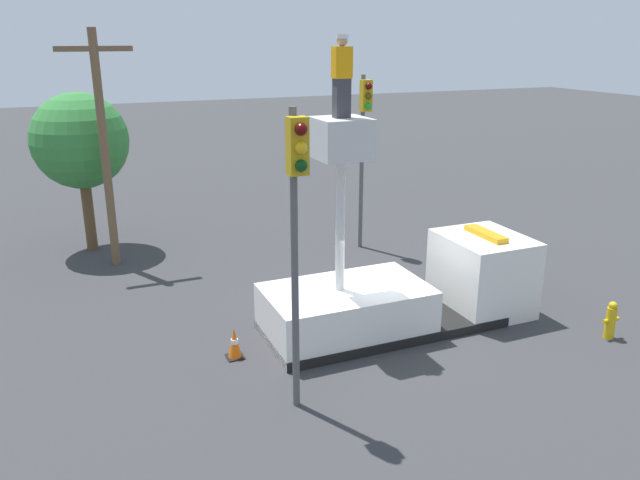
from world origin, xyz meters
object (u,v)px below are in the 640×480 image
(bucket_truck, at_px, (405,290))
(traffic_cone_rear, at_px, (235,343))
(traffic_light_across, at_px, (364,129))
(utility_pole, at_px, (104,142))
(worker, at_px, (342,77))
(fire_hydrant, at_px, (611,320))
(traffic_light_pole, at_px, (297,206))
(tree_left_bg, at_px, (80,142))

(bucket_truck, relative_size, traffic_cone_rear, 9.39)
(traffic_light_across, height_order, traffic_cone_rear, traffic_light_across)
(utility_pole, bearing_deg, traffic_cone_rear, -76.00)
(worker, xyz_separation_m, utility_pole, (-4.52, 7.48, -2.25))
(traffic_light_across, bearing_deg, worker, -121.16)
(bucket_truck, distance_m, fire_hydrant, 5.00)
(fire_hydrant, distance_m, utility_pole, 15.03)
(fire_hydrant, xyz_separation_m, utility_pole, (-10.55, 10.12, 3.48))
(bucket_truck, distance_m, traffic_light_pole, 5.61)
(bucket_truck, distance_m, traffic_light_across, 6.87)
(worker, xyz_separation_m, traffic_light_pole, (-2.03, -2.52, -2.06))
(traffic_light_across, xyz_separation_m, fire_hydrant, (2.50, -8.48, -3.65))
(traffic_light_pole, height_order, traffic_light_across, traffic_light_pole)
(traffic_light_across, relative_size, fire_hydrant, 6.10)
(fire_hydrant, relative_size, tree_left_bg, 0.18)
(traffic_cone_rear, distance_m, utility_pole, 8.54)
(bucket_truck, bearing_deg, traffic_cone_rear, -179.53)
(traffic_cone_rear, bearing_deg, traffic_light_across, 43.57)
(tree_left_bg, height_order, utility_pole, utility_pole)
(fire_hydrant, bearing_deg, traffic_light_pole, 179.15)
(traffic_light_pole, bearing_deg, tree_left_bg, 104.68)
(bucket_truck, bearing_deg, fire_hydrant, -32.02)
(bucket_truck, bearing_deg, tree_left_bg, 126.69)
(worker, height_order, traffic_light_pole, worker)
(worker, height_order, traffic_light_across, worker)
(traffic_light_pole, bearing_deg, worker, 51.19)
(traffic_cone_rear, bearing_deg, fire_hydrant, -16.70)
(traffic_cone_rear, relative_size, utility_pole, 0.10)
(traffic_light_pole, distance_m, fire_hydrant, 8.86)
(traffic_cone_rear, bearing_deg, tree_left_bg, 104.88)
(bucket_truck, xyz_separation_m, utility_pole, (-6.33, 7.48, 3.03))
(bucket_truck, xyz_separation_m, traffic_cone_rear, (-4.46, -0.04, -0.57))
(worker, xyz_separation_m, fire_hydrant, (6.03, -2.64, -5.73))
(traffic_light_across, bearing_deg, fire_hydrant, -73.53)
(traffic_light_across, height_order, fire_hydrant, traffic_light_across)
(tree_left_bg, bearing_deg, utility_pole, -71.59)
(traffic_light_pole, height_order, tree_left_bg, traffic_light_pole)
(traffic_light_across, distance_m, fire_hydrant, 9.56)
(worker, bearing_deg, traffic_light_across, 58.84)
(worker, relative_size, fire_hydrant, 1.82)
(traffic_light_pole, bearing_deg, traffic_cone_rear, 103.94)
(fire_hydrant, height_order, tree_left_bg, tree_left_bg)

